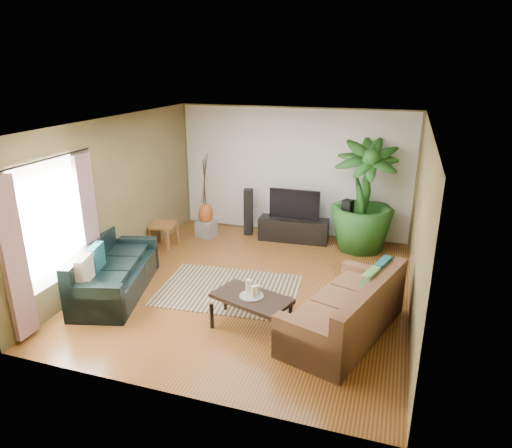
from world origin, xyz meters
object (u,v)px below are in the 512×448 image
at_px(coffee_table, 252,310).
at_px(television, 294,204).
at_px(sofa_left, 115,268).
at_px(tv_stand, 293,230).
at_px(speaker_right, 346,224).
at_px(vase, 206,214).
at_px(sofa_right, 344,305).
at_px(pedestal, 206,229).
at_px(speaker_left, 248,212).
at_px(side_table, 164,235).
at_px(potted_plant, 363,197).

distance_m(coffee_table, television, 3.45).
relative_size(sofa_left, television, 1.91).
bearing_deg(tv_stand, sofa_left, -128.56).
height_order(speaker_right, vase, speaker_right).
bearing_deg(vase, sofa_left, -97.28).
bearing_deg(tv_stand, sofa_right, -68.84).
bearing_deg(speaker_right, coffee_table, -88.56).
height_order(television, speaker_right, television).
xyz_separation_m(sofa_right, vase, (-3.30, 2.82, 0.09)).
xyz_separation_m(tv_stand, pedestal, (-1.83, -0.36, -0.06)).
relative_size(television, speaker_left, 1.05).
bearing_deg(side_table, sofa_left, -83.85).
distance_m(sofa_right, vase, 4.34).
height_order(sofa_left, coffee_table, sofa_left).
height_order(tv_stand, vase, vase).
height_order(sofa_right, television, television).
height_order(coffee_table, side_table, side_table).
relative_size(sofa_right, side_table, 4.16).
distance_m(sofa_right, television, 3.54).
distance_m(sofa_right, speaker_left, 4.11).
bearing_deg(television, coffee_table, -86.56).
bearing_deg(coffee_table, television, 111.57).
relative_size(speaker_right, side_table, 1.97).
relative_size(sofa_left, side_table, 3.95).
bearing_deg(coffee_table, speaker_left, 127.69).
bearing_deg(sofa_right, side_table, -99.41).
bearing_deg(vase, coffee_table, -55.97).
bearing_deg(potted_plant, speaker_left, 177.00).
xyz_separation_m(sofa_left, sofa_right, (3.66, -0.05, 0.00)).
bearing_deg(television, potted_plant, -2.51).
relative_size(sofa_right, pedestal, 6.00).
relative_size(sofa_right, speaker_left, 2.11).
distance_m(sofa_left, speaker_left, 3.42).
height_order(sofa_right, speaker_left, speaker_left).
height_order(sofa_left, television, television).
xyz_separation_m(sofa_right, potted_plant, (-0.10, 3.14, 0.67)).
distance_m(sofa_right, speaker_right, 3.12).
distance_m(pedestal, vase, 0.34).
bearing_deg(side_table, television, 26.43).
bearing_deg(speaker_right, potted_plant, 25.08).
height_order(coffee_table, speaker_right, speaker_right).
height_order(potted_plant, side_table, potted_plant).
relative_size(sofa_right, television, 2.01).
height_order(tv_stand, speaker_right, speaker_right).
bearing_deg(television, side_table, -153.57).
relative_size(sofa_left, vase, 4.45).
relative_size(potted_plant, pedestal, 6.17).
xyz_separation_m(coffee_table, speaker_right, (0.89, 3.29, 0.28)).
distance_m(tv_stand, speaker_right, 1.13).
distance_m(sofa_left, speaker_right, 4.48).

